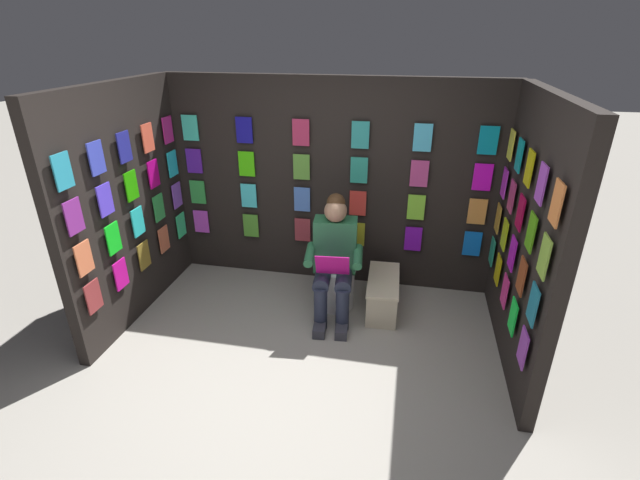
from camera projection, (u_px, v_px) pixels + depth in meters
The scene contains 7 objects.
ground_plane at pixel (285, 396), 3.45m from camera, with size 30.00×30.00×0.00m, color #9E998E.
display_wall_back at pixel (331, 185), 4.69m from camera, with size 3.45×0.14×2.15m.
display_wall_left at pixel (527, 236), 3.51m from camera, with size 0.14×1.86×2.15m.
display_wall_right at pixel (127, 205), 4.13m from camera, with size 0.14×1.86×2.15m.
toilet at pixel (336, 272), 4.53m from camera, with size 0.43×0.57×0.77m.
person_reading at pixel (334, 258), 4.21m from camera, with size 0.55×0.71×1.19m.
comic_longbox_near at pixel (383, 294), 4.45m from camera, with size 0.32×0.72×0.35m.
Camera 1 is at (-0.78, 2.52, 2.53)m, focal length 25.43 mm.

